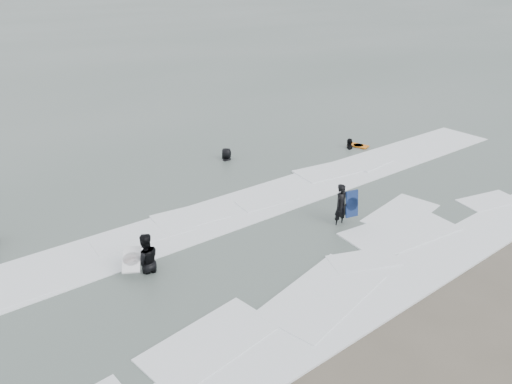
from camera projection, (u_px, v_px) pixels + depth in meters
ground at (362, 284)px, 14.28m from camera, size 320.00×320.00×0.00m
surfer_centre at (340, 226)px, 17.50m from camera, size 0.59×0.40×1.59m
surfer_wading at (147, 272)px, 14.86m from camera, size 0.99×0.84×1.81m
surfer_right_near at (349, 149)px, 24.83m from camera, size 1.02×0.97×1.70m
surfer_right_far at (227, 161)px, 23.33m from camera, size 1.01×0.99×1.76m
surf_foam at (279, 233)px, 16.94m from camera, size 30.03×9.06×0.09m
bodyboards at (298, 192)px, 18.88m from camera, size 14.66×6.09×1.25m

